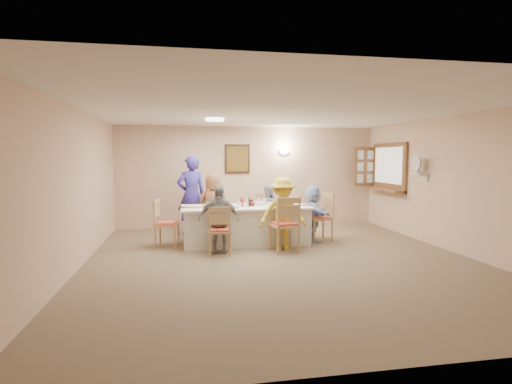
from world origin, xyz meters
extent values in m
plane|color=#746149|center=(0.00, 0.00, 0.00)|extent=(7.00, 7.00, 0.00)
plane|color=beige|center=(0.00, 3.50, 1.25)|extent=(6.50, 0.00, 6.50)
plane|color=beige|center=(0.00, -3.50, 1.25)|extent=(6.50, 0.00, 6.50)
plane|color=beige|center=(-3.25, 0.00, 1.25)|extent=(0.00, 7.00, 7.00)
plane|color=beige|center=(3.25, 0.00, 1.25)|extent=(0.00, 7.00, 7.00)
plane|color=white|center=(0.00, 0.00, 2.50)|extent=(7.00, 7.00, 0.00)
cube|color=#352112|center=(-0.30, 3.47, 1.70)|extent=(0.62, 0.04, 0.72)
cube|color=black|center=(-0.30, 3.45, 1.70)|extent=(0.52, 0.02, 0.62)
ellipsoid|color=white|center=(0.90, 3.44, 1.90)|extent=(0.26, 0.09, 0.18)
cylinder|color=white|center=(-1.00, 1.50, 2.47)|extent=(0.36, 0.36, 0.05)
cube|color=brown|center=(3.21, 2.40, 1.50)|extent=(0.06, 1.50, 1.15)
cube|color=brown|center=(3.09, 2.40, 0.97)|extent=(0.30, 1.50, 0.05)
cube|color=brown|center=(2.95, 3.16, 1.50)|extent=(0.55, 0.04, 1.00)
cube|color=white|center=(3.13, 1.05, 1.40)|extent=(0.22, 0.36, 0.03)
cube|color=white|center=(-0.40, 1.48, 0.38)|extent=(2.56, 1.08, 0.76)
imported|color=brown|center=(-1.00, 2.16, 0.70)|extent=(0.81, 0.63, 1.41)
imported|color=#9FA3BD|center=(0.20, 2.16, 0.58)|extent=(0.70, 0.62, 1.16)
imported|color=#989898|center=(-1.00, 0.80, 0.63)|extent=(0.80, 0.47, 1.25)
imported|color=yellow|center=(0.20, 0.80, 0.69)|extent=(0.92, 0.57, 1.37)
imported|color=#A6BDF0|center=(1.02, 1.48, 0.58)|extent=(1.11, 0.44, 1.16)
imported|color=#3B329E|center=(-1.45, 2.63, 0.89)|extent=(0.81, 0.67, 1.78)
cube|color=#472B19|center=(-1.00, 1.06, 0.76)|extent=(0.33, 0.25, 0.01)
cylinder|color=white|center=(-1.00, 1.06, 0.77)|extent=(0.24, 0.24, 0.02)
cube|color=yellow|center=(-0.82, 1.01, 0.77)|extent=(0.14, 0.14, 0.01)
cube|color=#472B19|center=(0.20, 1.06, 0.76)|extent=(0.33, 0.25, 0.01)
cylinder|color=white|center=(0.20, 1.06, 0.77)|extent=(0.25, 0.25, 0.02)
cube|color=yellow|center=(0.38, 1.01, 0.77)|extent=(0.14, 0.14, 0.01)
cube|color=#472B19|center=(-1.00, 1.90, 0.76)|extent=(0.38, 0.28, 0.01)
cylinder|color=white|center=(-1.00, 1.90, 0.77)|extent=(0.23, 0.23, 0.01)
cube|color=yellow|center=(-0.82, 1.85, 0.77)|extent=(0.15, 0.15, 0.01)
cube|color=#472B19|center=(0.20, 1.90, 0.76)|extent=(0.36, 0.27, 0.01)
cylinder|color=white|center=(0.20, 1.90, 0.77)|extent=(0.24, 0.24, 0.02)
cube|color=yellow|center=(0.38, 1.85, 0.77)|extent=(0.13, 0.13, 0.01)
cube|color=#472B19|center=(-1.50, 1.48, 0.76)|extent=(0.37, 0.28, 0.01)
cylinder|color=white|center=(-1.50, 1.48, 0.77)|extent=(0.25, 0.25, 0.02)
cube|color=yellow|center=(-1.32, 1.43, 0.77)|extent=(0.15, 0.15, 0.01)
cube|color=#472B19|center=(0.72, 1.48, 0.76)|extent=(0.35, 0.26, 0.01)
cylinder|color=white|center=(0.72, 1.48, 0.77)|extent=(0.25, 0.25, 0.02)
cube|color=yellow|center=(0.90, 1.43, 0.77)|extent=(0.13, 0.13, 0.01)
imported|color=white|center=(-1.23, 1.14, 0.81)|extent=(0.21, 0.21, 0.10)
imported|color=white|center=(-0.03, 2.00, 0.80)|extent=(0.09, 0.09, 0.08)
imported|color=white|center=(-0.67, 1.21, 0.79)|extent=(0.24, 0.24, 0.05)
imported|color=white|center=(-0.09, 1.70, 0.79)|extent=(0.25, 0.25, 0.06)
imported|color=#AD0E2B|center=(-0.48, 1.46, 0.86)|extent=(0.10, 0.10, 0.21)
imported|color=#4F1E15|center=(-0.33, 1.51, 0.86)|extent=(0.11, 0.11, 0.20)
imported|color=#4F1E15|center=(-0.27, 1.43, 0.83)|extent=(0.17, 0.17, 0.14)
cylinder|color=silver|center=(-0.55, 1.53, 0.82)|extent=(0.06, 0.06, 0.09)
camera|label=1|loc=(-1.61, -6.39, 1.74)|focal=28.00mm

